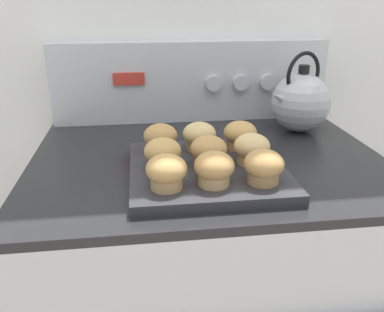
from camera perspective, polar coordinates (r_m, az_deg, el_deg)
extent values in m
cube|color=silver|center=(1.18, -0.49, 20.64)|extent=(8.00, 0.05, 2.40)
cube|color=#B7BABF|center=(1.16, 1.80, -21.05)|extent=(0.77, 0.62, 0.87)
cube|color=black|center=(0.92, 2.13, -0.30)|extent=(0.77, 0.62, 0.02)
cube|color=#B7BABF|center=(1.15, -0.13, 10.44)|extent=(0.76, 0.05, 0.22)
cube|color=#B72D23|center=(1.11, -8.87, 10.65)|extent=(0.08, 0.01, 0.03)
cylinder|color=#B7BABF|center=(1.12, 3.04, 10.13)|extent=(0.04, 0.02, 0.04)
cylinder|color=#B7BABF|center=(1.14, 6.85, 10.18)|extent=(0.04, 0.02, 0.04)
cylinder|color=#B7BABF|center=(1.16, 10.55, 10.18)|extent=(0.04, 0.02, 0.04)
cylinder|color=#B7BABF|center=(1.19, 14.10, 10.14)|extent=(0.04, 0.02, 0.04)
cube|color=#28282D|center=(0.80, 2.09, -2.09)|extent=(0.30, 0.30, 0.02)
cylinder|color=tan|center=(0.71, -3.57, -3.48)|extent=(0.06, 0.06, 0.03)
ellipsoid|color=tan|center=(0.70, -3.61, -1.82)|extent=(0.07, 0.07, 0.05)
cylinder|color=tan|center=(0.72, 3.10, -3.03)|extent=(0.06, 0.06, 0.03)
ellipsoid|color=#B2844C|center=(0.71, 3.14, -1.38)|extent=(0.07, 0.07, 0.05)
cylinder|color=#A37A4C|center=(0.74, 9.95, -2.69)|extent=(0.06, 0.06, 0.03)
ellipsoid|color=#B2844C|center=(0.73, 10.06, -1.08)|extent=(0.07, 0.07, 0.05)
cylinder|color=tan|center=(0.78, -4.09, -0.84)|extent=(0.06, 0.06, 0.03)
ellipsoid|color=tan|center=(0.77, -4.14, 0.69)|extent=(0.07, 0.07, 0.05)
cylinder|color=tan|center=(0.79, 2.32, -0.47)|extent=(0.06, 0.06, 0.03)
ellipsoid|color=#B2844C|center=(0.79, 2.35, 1.04)|extent=(0.07, 0.07, 0.05)
cylinder|color=tan|center=(0.81, 8.33, -0.10)|extent=(0.06, 0.06, 0.03)
ellipsoid|color=tan|center=(0.81, 8.41, 1.37)|extent=(0.07, 0.07, 0.05)
cylinder|color=tan|center=(0.87, -4.40, 1.46)|extent=(0.06, 0.06, 0.03)
ellipsoid|color=#B2844C|center=(0.86, -4.45, 2.86)|extent=(0.07, 0.07, 0.05)
cylinder|color=tan|center=(0.88, 1.04, 1.74)|extent=(0.06, 0.06, 0.03)
ellipsoid|color=tan|center=(0.87, 1.05, 3.13)|extent=(0.07, 0.07, 0.05)
cylinder|color=#A37A4C|center=(0.89, 6.73, 1.91)|extent=(0.06, 0.06, 0.03)
ellipsoid|color=tan|center=(0.88, 6.80, 3.28)|extent=(0.07, 0.07, 0.05)
sphere|color=#ADAFB5|center=(1.09, 15.00, 7.24)|extent=(0.15, 0.15, 0.15)
cylinder|color=black|center=(1.07, 15.45, 11.67)|extent=(0.03, 0.03, 0.02)
cone|color=#ADAFB5|center=(1.04, 12.47, 7.81)|extent=(0.09, 0.07, 0.07)
torus|color=black|center=(1.07, 15.37, 10.95)|extent=(0.11, 0.06, 0.12)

